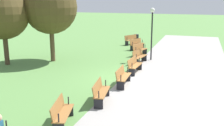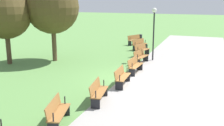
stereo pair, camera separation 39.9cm
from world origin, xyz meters
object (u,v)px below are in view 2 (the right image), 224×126
bench_5 (122,76)px  tree_0 (52,7)px  bench_0 (135,40)px  bench_1 (139,44)px  lamp_post (154,24)px  tree_3 (5,13)px  bench_4 (135,65)px  trash_bin (140,38)px  bench_3 (141,56)px  bench_2 (142,50)px  bench_7 (57,112)px  bench_6 (98,91)px

bench_5 → tree_0: (-3.61, -6.13, 3.22)m
tree_0 → bench_0: bearing=156.9°
bench_1 → lamp_post: bearing=49.5°
tree_3 → tree_0: bearing=127.7°
bench_4 → bench_5: 2.47m
tree_3 → trash_bin: bearing=152.4°
bench_3 → bench_4: 2.47m
bench_2 → lamp_post: lamp_post is taller
bench_5 → bench_7: 4.93m
bench_2 → bench_4: bearing=24.6°
tree_0 → lamp_post: bearing=111.2°
bench_4 → bench_6: bearing=0.0°
bench_0 → tree_0: bearing=4.6°
bench_5 → bench_7: bearing=-12.3°
bench_3 → lamp_post: bearing=163.0°
bench_7 → bench_1: bearing=167.7°
bench_1 → bench_7: (14.54, 0.78, 0.00)m
bench_2 → tree_0: (3.72, -5.34, 3.22)m
bench_1 → tree_0: 8.24m
bench_3 → tree_3: size_ratio=0.33×
lamp_post → trash_bin: lamp_post is taller
lamp_post → bench_5: bearing=-3.0°
bench_4 → tree_0: 7.02m
bench_2 → bench_0: bearing=-143.1°
bench_3 → bench_6: bearing=9.2°
bench_2 → tree_0: bearing=-39.8°
bench_5 → trash_bin: bench_5 is taller
bench_1 → trash_bin: (-3.66, -0.89, -0.08)m
bench_4 → tree_3: 9.00m
bench_7 → tree_0: (-8.48, -5.34, 3.22)m
trash_bin → tree_0: bearing=-20.7°
tree_3 → lamp_post: 9.87m
bench_2 → bench_4: size_ratio=1.03×
bench_0 → bench_2: same height
tree_3 → bench_6: bearing=62.8°
bench_6 → trash_bin: (-15.78, -2.20, -0.08)m
bench_1 → trash_bin: 3.77m
bench_0 → bench_2: (4.58, 1.80, 0.00)m
bench_1 → bench_5: same height
tree_3 → trash_bin: 13.37m
bench_4 → bench_7: size_ratio=0.97×
bench_1 → bench_5: bearing=30.8°
bench_1 → bench_4: same height
bench_2 → bench_3: 2.47m
bench_0 → tree_3: (10.14, -5.92, 2.87)m
bench_3 → tree_0: (1.31, -5.87, 3.22)m
tree_3 → lamp_post: size_ratio=1.37×
trash_bin → bench_7: bearing=5.3°
bench_4 → tree_0: (-1.15, -6.13, 3.22)m
bench_1 → bench_6: bearing=27.7°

